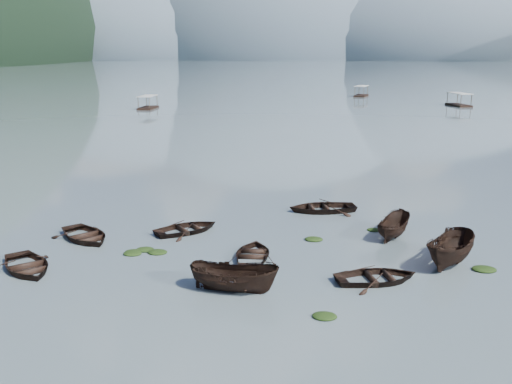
# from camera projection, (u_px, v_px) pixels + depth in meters

# --- Properties ---
(ground_plane) EXTENTS (2400.00, 2400.00, 0.00)m
(ground_plane) POSITION_uv_depth(u_px,v_px,m) (229.00, 299.00, 25.47)
(ground_plane) COLOR #526167
(haze_mtn_a) EXTENTS (520.00, 520.00, 280.00)m
(haze_mtn_a) POSITION_uv_depth(u_px,v_px,m) (151.00, 58.00, 919.87)
(haze_mtn_a) COLOR #475666
(haze_mtn_a) RESTS_ON ground
(haze_mtn_b) EXTENTS (520.00, 520.00, 340.00)m
(haze_mtn_b) POSITION_uv_depth(u_px,v_px,m) (274.00, 58.00, 900.52)
(haze_mtn_b) COLOR #475666
(haze_mtn_b) RESTS_ON ground
(haze_mtn_c) EXTENTS (520.00, 520.00, 260.00)m
(haze_mtn_c) POSITION_uv_depth(u_px,v_px,m) (403.00, 58.00, 881.18)
(haze_mtn_c) COLOR #475666
(haze_mtn_c) RESTS_ON ground
(rowboat_0) EXTENTS (5.09, 5.21, 0.88)m
(rowboat_0) POSITION_uv_depth(u_px,v_px,m) (27.00, 270.00, 28.86)
(rowboat_0) COLOR black
(rowboat_0) RESTS_ON ground
(rowboat_1) EXTENTS (4.99, 4.83, 0.84)m
(rowboat_1) POSITION_uv_depth(u_px,v_px,m) (187.00, 232.00, 34.99)
(rowboat_1) COLOR black
(rowboat_1) RESTS_ON ground
(rowboat_2) EXTENTS (4.43, 2.14, 1.64)m
(rowboat_2) POSITION_uv_depth(u_px,v_px,m) (234.00, 291.00, 26.34)
(rowboat_2) COLOR black
(rowboat_2) RESTS_ON ground
(rowboat_3) EXTENTS (2.79, 3.90, 0.81)m
(rowboat_3) POSITION_uv_depth(u_px,v_px,m) (253.00, 257.00, 30.66)
(rowboat_3) COLOR black
(rowboat_3) RESTS_ON ground
(rowboat_4) EXTENTS (4.74, 3.96, 0.84)m
(rowboat_4) POSITION_uv_depth(u_px,v_px,m) (377.00, 281.00, 27.47)
(rowboat_4) COLOR black
(rowboat_4) RESTS_ON ground
(rowboat_5) EXTENTS (3.99, 5.06, 1.86)m
(rowboat_5) POSITION_uv_depth(u_px,v_px,m) (450.00, 265.00, 29.63)
(rowboat_5) COLOR black
(rowboat_5) RESTS_ON ground
(rowboat_6) EXTENTS (5.29, 5.28, 0.90)m
(rowboat_6) POSITION_uv_depth(u_px,v_px,m) (85.00, 239.00, 33.60)
(rowboat_6) COLOR black
(rowboat_6) RESTS_ON ground
(rowboat_7) EXTENTS (5.29, 4.29, 0.96)m
(rowboat_7) POSITION_uv_depth(u_px,v_px,m) (322.00, 211.00, 39.51)
(rowboat_7) COLOR black
(rowboat_7) RESTS_ON ground
(rowboat_8) EXTENTS (2.90, 4.13, 1.50)m
(rowboat_8) POSITION_uv_depth(u_px,v_px,m) (393.00, 236.00, 34.14)
(rowboat_8) COLOR black
(rowboat_8) RESTS_ON ground
(weed_clump_0) EXTENTS (1.02, 0.84, 0.22)m
(weed_clump_0) POSITION_uv_depth(u_px,v_px,m) (133.00, 254.00, 31.13)
(weed_clump_0) COLOR black
(weed_clump_0) RESTS_ON ground
(weed_clump_1) EXTENTS (1.09, 0.87, 0.24)m
(weed_clump_1) POSITION_uv_depth(u_px,v_px,m) (158.00, 253.00, 31.31)
(weed_clump_1) COLOR black
(weed_clump_1) RESTS_ON ground
(weed_clump_2) EXTENTS (1.05, 0.84, 0.23)m
(weed_clump_2) POSITION_uv_depth(u_px,v_px,m) (325.00, 317.00, 23.77)
(weed_clump_2) COLOR black
(weed_clump_2) RESTS_ON ground
(weed_clump_3) EXTENTS (0.85, 0.72, 0.19)m
(weed_clump_3) POSITION_uv_depth(u_px,v_px,m) (374.00, 230.00, 35.27)
(weed_clump_3) COLOR black
(weed_clump_3) RESTS_ON ground
(weed_clump_4) EXTENTS (1.22, 0.97, 0.25)m
(weed_clump_4) POSITION_uv_depth(u_px,v_px,m) (484.00, 270.00, 28.85)
(weed_clump_4) COLOR black
(weed_clump_4) RESTS_ON ground
(weed_clump_5) EXTENTS (0.94, 0.76, 0.20)m
(weed_clump_5) POSITION_uv_depth(u_px,v_px,m) (133.00, 252.00, 31.42)
(weed_clump_5) COLOR black
(weed_clump_5) RESTS_ON ground
(weed_clump_6) EXTENTS (1.03, 0.86, 0.21)m
(weed_clump_6) POSITION_uv_depth(u_px,v_px,m) (145.00, 250.00, 31.74)
(weed_clump_6) COLOR black
(weed_clump_6) RESTS_ON ground
(weed_clump_7) EXTENTS (1.07, 0.86, 0.23)m
(weed_clump_7) POSITION_uv_depth(u_px,v_px,m) (314.00, 240.00, 33.47)
(weed_clump_7) COLOR black
(weed_clump_7) RESTS_ON ground
(pontoon_left) EXTENTS (2.66, 6.34, 2.43)m
(pontoon_left) POSITION_uv_depth(u_px,v_px,m) (148.00, 109.00, 109.47)
(pontoon_left) COLOR black
(pontoon_left) RESTS_ON ground
(pontoon_centre) EXTENTS (4.18, 6.89, 2.46)m
(pontoon_centre) POSITION_uv_depth(u_px,v_px,m) (361.00, 96.00, 139.68)
(pontoon_centre) COLOR black
(pontoon_centre) RESTS_ON ground
(pontoon_right) EXTENTS (4.22, 7.01, 2.51)m
(pontoon_right) POSITION_uv_depth(u_px,v_px,m) (459.00, 106.00, 115.03)
(pontoon_right) COLOR black
(pontoon_right) RESTS_ON ground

